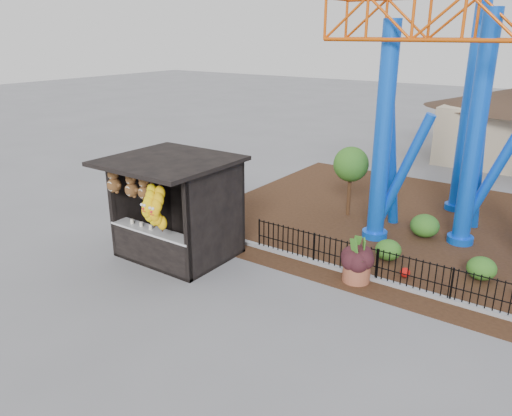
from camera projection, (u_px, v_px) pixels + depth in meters
The scene contains 9 objects.
ground at pixel (232, 296), 13.20m from camera, with size 120.00×120.00×0.00m, color slate.
mulch_bed at pixel (466, 235), 17.19m from camera, with size 18.00×12.00×0.02m, color #331E11.
curb at pixel (419, 292), 13.32m from camera, with size 18.00×0.18×0.12m, color gray.
prize_booth at pixel (171, 211), 15.04m from camera, with size 3.50×3.40×3.12m.
picket_fence at pixel (456, 286), 12.69m from camera, with size 12.20×0.06×1.00m, color black, non-canonical shape.
terracotta_planter at pixel (356, 272), 13.93m from camera, with size 0.77×0.77×0.59m, color #9A5138.
planter_foliage at pixel (358, 252), 13.72m from camera, with size 0.70×0.70×0.64m, color black.
potted_plant at pixel (360, 269), 13.83m from camera, with size 0.74×0.64×0.82m, color #1D4D16.
landscaping at pixel (457, 250), 15.17m from camera, with size 7.60×3.94×0.77m.
Camera 1 is at (7.25, -9.16, 6.62)m, focal length 35.00 mm.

